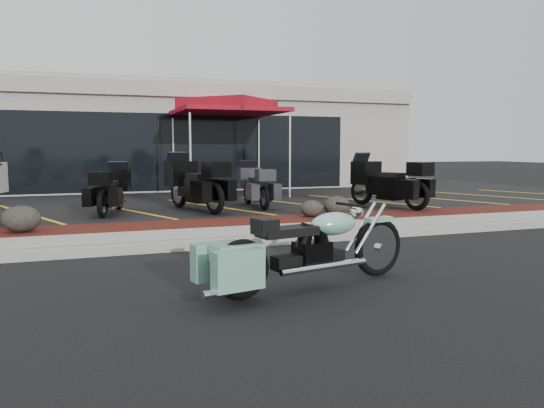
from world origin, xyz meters
name	(u,v)px	position (x,y,z in m)	size (l,w,h in m)	color
ground	(299,254)	(0.00, 0.00, 0.00)	(90.00, 90.00, 0.00)	black
curb	(279,240)	(0.00, 0.90, 0.07)	(24.00, 0.25, 0.15)	gray
sidewalk	(266,233)	(0.00, 1.60, 0.07)	(24.00, 1.20, 0.15)	gray
mulch_bed	(247,224)	(0.00, 2.80, 0.08)	(24.00, 1.20, 0.16)	#36140C
upper_lot	(195,200)	(0.00, 8.20, 0.07)	(26.00, 9.60, 0.15)	black
dealership_building	(164,139)	(0.00, 14.47, 2.01)	(18.00, 8.16, 4.00)	gray
boulder_left	(21,219)	(-4.23, 2.71, 0.40)	(0.67, 0.56, 0.47)	black
boulder_mid	(311,208)	(1.49, 2.92, 0.34)	(0.51, 0.42, 0.36)	black
boulder_right	(337,206)	(2.11, 2.94, 0.37)	(0.60, 0.50, 0.43)	black
hero_cruiser	(378,239)	(0.37, -1.72, 0.50)	(2.82, 0.72, 0.99)	#7FC7A9
touring_black_front	(119,186)	(-2.37, 5.70, 0.74)	(2.03, 0.77, 1.18)	black
touring_black_mid	(179,180)	(-0.92, 5.71, 0.85)	(2.42, 0.92, 1.41)	black
touring_grey	(248,182)	(0.96, 5.90, 0.74)	(2.02, 0.77, 1.18)	#2C2C31
touring_black_rear	(362,179)	(3.75, 4.78, 0.84)	(2.38, 0.91, 1.38)	black
traffic_cone	(195,191)	(-0.10, 7.78, 0.40)	(0.29, 0.29, 0.51)	#FE5008
popup_canopy	(228,108)	(1.23, 8.92, 2.90)	(3.74, 3.74, 3.02)	silver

